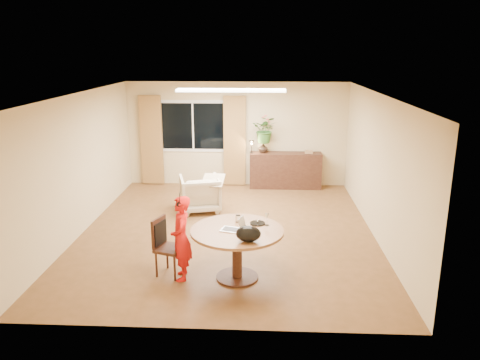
{
  "coord_description": "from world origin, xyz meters",
  "views": [
    {
      "loc": [
        0.65,
        -8.34,
        3.37
      ],
      "look_at": [
        0.25,
        -0.2,
        1.08
      ],
      "focal_mm": 35.0,
      "sensor_mm": 36.0,
      "label": 1
    }
  ],
  "objects_px": {
    "child": "(181,238)",
    "armchair": "(200,193)",
    "dining_table": "(237,240)",
    "dining_chair": "(170,247)",
    "sideboard": "(285,170)"
  },
  "relations": [
    {
      "from": "child",
      "to": "armchair",
      "type": "relative_size",
      "value": 1.55
    },
    {
      "from": "dining_chair",
      "to": "sideboard",
      "type": "distance_m",
      "value": 5.2
    },
    {
      "from": "armchair",
      "to": "dining_table",
      "type": "bearing_deg",
      "value": 93.11
    },
    {
      "from": "sideboard",
      "to": "child",
      "type": "bearing_deg",
      "value": -109.83
    },
    {
      "from": "child",
      "to": "armchair",
      "type": "height_order",
      "value": "child"
    },
    {
      "from": "dining_chair",
      "to": "armchair",
      "type": "height_order",
      "value": "dining_chair"
    },
    {
      "from": "dining_chair",
      "to": "dining_table",
      "type": "bearing_deg",
      "value": 15.33
    },
    {
      "from": "dining_chair",
      "to": "armchair",
      "type": "bearing_deg",
      "value": 108.38
    },
    {
      "from": "child",
      "to": "sideboard",
      "type": "relative_size",
      "value": 0.73
    },
    {
      "from": "dining_chair",
      "to": "child",
      "type": "distance_m",
      "value": 0.3
    },
    {
      "from": "dining_table",
      "to": "dining_chair",
      "type": "height_order",
      "value": "dining_chair"
    },
    {
      "from": "dining_table",
      "to": "child",
      "type": "bearing_deg",
      "value": -177.9
    },
    {
      "from": "child",
      "to": "sideboard",
      "type": "bearing_deg",
      "value": 151.19
    },
    {
      "from": "sideboard",
      "to": "dining_table",
      "type": "bearing_deg",
      "value": -100.89
    },
    {
      "from": "child",
      "to": "sideboard",
      "type": "xyz_separation_m",
      "value": [
        1.78,
        4.92,
        -0.21
      ]
    }
  ]
}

